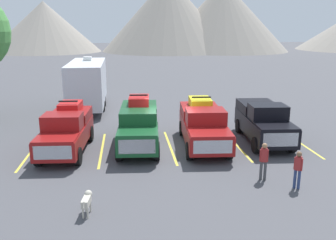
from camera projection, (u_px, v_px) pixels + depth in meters
The scene contains 15 objects.
ground_plane at pixel (171, 148), 19.12m from camera, with size 240.00×240.00×0.00m, color #47474C.
pickup_truck_a at pixel (67, 129), 18.41m from camera, with size 2.35×5.40×2.46m.
pickup_truck_b at pixel (139, 124), 19.10m from camera, with size 2.36×5.56×2.64m.
pickup_truck_c at pixel (203, 124), 19.39m from camera, with size 2.51×5.95×2.46m.
pickup_truck_d at pixel (263, 121), 20.04m from camera, with size 2.41×5.45×2.17m.
lot_stripe_a at pixel (31, 152), 18.52m from camera, with size 0.12×5.50×0.01m, color gold.
lot_stripe_b at pixel (102, 149), 18.92m from camera, with size 0.12×5.50×0.01m, color gold.
lot_stripe_c at pixel (170, 147), 19.32m from camera, with size 0.12×5.50×0.01m, color gold.
lot_stripe_d at pixel (236, 144), 19.71m from camera, with size 0.12×5.50×0.01m, color gold.
lot_stripe_e at pixel (298, 142), 20.11m from camera, with size 0.12×5.50×0.01m, color gold.
camper_trailer_a at pixel (87, 82), 27.58m from camera, with size 2.59×8.91×3.87m.
person_a at pixel (264, 159), 14.94m from camera, with size 0.34×0.24×1.60m.
person_b at pixel (298, 167), 14.15m from camera, with size 0.29×0.28×1.53m.
dog at pixel (87, 200), 12.34m from camera, with size 0.33×0.91×0.74m.
mountain_ridge at pixel (159, 20), 89.35m from camera, with size 157.56×36.89×17.77m.
Camera 1 is at (-2.22, -18.01, 6.21)m, focal length 39.11 mm.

